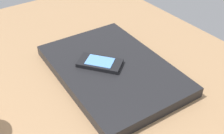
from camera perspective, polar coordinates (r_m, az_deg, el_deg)
The scene contains 3 objects.
desk_surface at distance 61.46cm, azimuth 0.24°, elevation -7.61°, with size 120.00×80.00×3.00cm, color #9E7751.
laptop_closed at distance 66.38cm, azimuth 0.00°, elevation -0.50°, with size 35.34×24.30×2.54cm, color black.
cell_phone_on_laptop at distance 65.53cm, azimuth -2.53°, elevation 0.85°, with size 11.43×10.58×1.10cm.
Camera 1 is at (-35.72, 25.41, 44.58)cm, focal length 44.06 mm.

